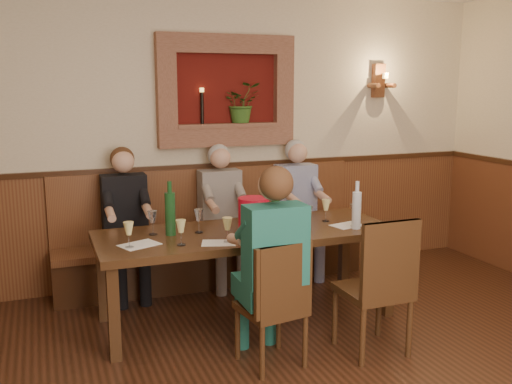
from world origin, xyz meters
TOP-DOWN VIEW (x-y plane):
  - room_shell at (0.00, 0.00)m, footprint 6.04×6.04m
  - wainscoting at (0.00, -0.00)m, footprint 6.02×6.02m
  - wall_niche at (0.24, 2.94)m, footprint 1.36×0.30m
  - wall_sconce at (1.90, 2.93)m, footprint 0.25×0.20m
  - dining_table at (0.00, 1.85)m, footprint 2.40×0.90m
  - bench at (0.00, 2.79)m, footprint 3.00×0.45m
  - chair_near_left at (-0.11, 1.03)m, footprint 0.45×0.45m
  - chair_near_right at (0.64, 0.95)m, footprint 0.45×0.45m
  - person_bench_left at (-0.84, 2.69)m, footprint 0.39×0.48m
  - person_bench_mid at (0.06, 2.69)m, footprint 0.39×0.48m
  - person_bench_right at (0.86, 2.69)m, footprint 0.40×0.49m
  - person_chair_front at (-0.12, 1.07)m, footprint 0.41×0.50m
  - spittoon_bucket at (0.03, 1.77)m, footprint 0.27×0.27m
  - wine_bottle_green_a at (0.26, 1.88)m, footprint 0.09×0.09m
  - wine_bottle_green_b at (-0.61, 1.93)m, footprint 0.09×0.09m
  - water_bottle at (0.86, 1.59)m, footprint 0.08×0.08m
  - tasting_sheet_a at (-0.88, 1.73)m, footprint 0.33×0.29m
  - tasting_sheet_b at (0.05, 1.75)m, footprint 0.34×0.30m
  - tasting_sheet_c at (0.84, 1.70)m, footprint 0.29×0.24m
  - tasting_sheet_d at (-0.32, 1.57)m, footprint 0.30×0.25m
  - wine_glass_0 at (-0.96, 1.68)m, footprint 0.08×0.08m
  - wine_glass_1 at (-0.73, 1.99)m, footprint 0.08×0.08m
  - wine_glass_2 at (0.20, 1.96)m, footprint 0.08×0.08m
  - wine_glass_3 at (-0.38, 1.92)m, footprint 0.08×0.08m
  - wine_glass_4 at (0.74, 1.90)m, footprint 0.08×0.08m
  - wine_glass_5 at (0.87, 1.64)m, footprint 0.08×0.08m
  - wine_glass_6 at (-0.60, 1.61)m, footprint 0.08×0.08m
  - wine_glass_7 at (-0.26, 1.56)m, footprint 0.08×0.08m
  - wine_glass_8 at (0.48, 1.71)m, footprint 0.08×0.08m

SIDE VIEW (x-z plane):
  - chair_near_left at x=-0.11m, z-range -0.19..0.71m
  - chair_near_right at x=0.64m, z-range -0.21..0.80m
  - bench at x=0.00m, z-range -0.23..0.88m
  - person_bench_mid at x=0.06m, z-range -0.12..1.24m
  - person_bench_left at x=-0.84m, z-range -0.12..1.25m
  - person_bench_right at x=0.86m, z-range -0.12..1.25m
  - person_chair_front at x=-0.12m, z-range -0.12..1.28m
  - wainscoting at x=0.00m, z-range 0.01..1.16m
  - dining_table at x=0.00m, z-range 0.30..1.05m
  - tasting_sheet_a at x=-0.88m, z-range 0.75..0.75m
  - tasting_sheet_b at x=0.05m, z-range 0.75..0.75m
  - tasting_sheet_c at x=0.84m, z-range 0.75..0.75m
  - tasting_sheet_d at x=-0.32m, z-range 0.75..0.75m
  - wine_glass_0 at x=-0.96m, z-range 0.75..0.94m
  - wine_glass_1 at x=-0.73m, z-range 0.75..0.94m
  - wine_glass_2 at x=0.20m, z-range 0.75..0.94m
  - wine_glass_3 at x=-0.38m, z-range 0.75..0.94m
  - wine_glass_4 at x=0.74m, z-range 0.75..0.94m
  - wine_glass_5 at x=0.87m, z-range 0.75..0.94m
  - wine_glass_6 at x=-0.60m, z-range 0.75..0.94m
  - wine_glass_7 at x=-0.26m, z-range 0.75..0.94m
  - wine_glass_8 at x=0.48m, z-range 0.75..0.94m
  - spittoon_bucket at x=0.03m, z-range 0.75..1.03m
  - wine_bottle_green_a at x=0.26m, z-range 0.71..1.11m
  - water_bottle at x=0.86m, z-range 0.71..1.11m
  - wine_bottle_green_b at x=-0.61m, z-range 0.71..1.14m
  - wall_niche at x=0.24m, z-range 1.28..2.34m
  - room_shell at x=0.00m, z-range 0.48..3.30m
  - wall_sconce at x=1.90m, z-range 1.77..2.12m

